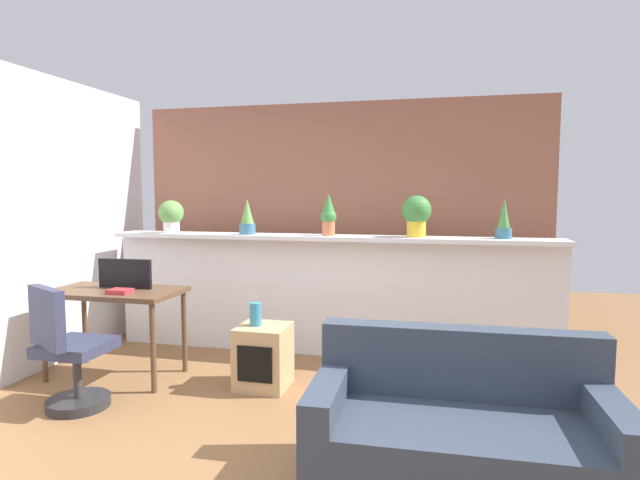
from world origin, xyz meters
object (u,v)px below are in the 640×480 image
object	(u,v)px
potted_plant_2	(329,215)
couch	(461,436)
desk	(115,299)
potted_plant_0	(171,215)
side_cube_shelf	(263,357)
tv_monitor	(125,274)
book_on_desk	(120,291)
office_chair	(68,357)
potted_plant_3	(416,214)
vase_on_shelf	(256,314)
potted_plant_1	(247,218)
potted_plant_4	(504,221)

from	to	relation	value
potted_plant_2	couch	size ratio (longest dim) A/B	0.25
desk	couch	xyz separation A→B (m)	(2.78, -1.05, -0.38)
potted_plant_0	side_cube_shelf	xyz separation A→B (m)	(1.29, -0.90, -1.09)
couch	tv_monitor	bearing A→B (deg)	157.46
side_cube_shelf	book_on_desk	world-z (taller)	book_on_desk
potted_plant_0	office_chair	bearing A→B (deg)	-87.08
potted_plant_3	vase_on_shelf	size ratio (longest dim) A/B	2.04
book_on_desk	couch	distance (m)	2.83
tv_monitor	book_on_desk	world-z (taller)	tv_monitor
potted_plant_2	side_cube_shelf	bearing A→B (deg)	-110.00
side_cube_shelf	potted_plant_2	bearing A→B (deg)	70.00
potted_plant_1	side_cube_shelf	size ratio (longest dim) A/B	0.69
desk	side_cube_shelf	world-z (taller)	desk
office_chair	couch	world-z (taller)	office_chair
potted_plant_3	side_cube_shelf	size ratio (longest dim) A/B	0.76
couch	book_on_desk	bearing A→B (deg)	160.90
potted_plant_0	desk	distance (m)	1.17
desk	office_chair	xyz separation A→B (m)	(0.09, -0.68, -0.28)
potted_plant_3	book_on_desk	size ratio (longest dim) A/B	2.14
couch	potted_plant_0	bearing A→B (deg)	144.09
potted_plant_1	desk	bearing A→B (deg)	-130.95
office_chair	potted_plant_3	bearing A→B (deg)	35.59
potted_plant_0	side_cube_shelf	bearing A→B (deg)	-34.90
potted_plant_4	book_on_desk	world-z (taller)	potted_plant_4
potted_plant_3	desk	xyz separation A→B (m)	(-2.44, -1.01, -0.71)
potted_plant_2	couch	bearing A→B (deg)	-60.38
vase_on_shelf	book_on_desk	bearing A→B (deg)	-169.38
office_chair	side_cube_shelf	xyz separation A→B (m)	(1.21, 0.74, -0.14)
tv_monitor	office_chair	xyz separation A→B (m)	(0.04, -0.76, -0.49)
vase_on_shelf	book_on_desk	distance (m)	1.11
book_on_desk	office_chair	bearing A→B (deg)	-96.93
office_chair	side_cube_shelf	distance (m)	1.42
potted_plant_2	book_on_desk	bearing A→B (deg)	-142.76
tv_monitor	book_on_desk	size ratio (longest dim) A/B	2.74
potted_plant_1	vase_on_shelf	bearing A→B (deg)	-65.36
potted_plant_4	tv_monitor	size ratio (longest dim) A/B	0.74
potted_plant_2	potted_plant_3	distance (m)	0.81
potted_plant_3	vase_on_shelf	xyz separation A→B (m)	(-1.21, -0.95, -0.78)
potted_plant_2	potted_plant_4	distance (m)	1.57
potted_plant_4	book_on_desk	distance (m)	3.30
potted_plant_4	book_on_desk	xyz separation A→B (m)	(-3.05, -1.15, -0.55)
potted_plant_0	office_chair	size ratio (longest dim) A/B	0.36
potted_plant_0	book_on_desk	xyz separation A→B (m)	(0.15, -1.10, -0.57)
desk	potted_plant_2	bearing A→B (deg)	31.04
potted_plant_1	tv_monitor	world-z (taller)	potted_plant_1
office_chair	couch	distance (m)	2.73
potted_plant_0	potted_plant_2	distance (m)	1.62
tv_monitor	side_cube_shelf	size ratio (longest dim) A/B	0.97
potted_plant_1	book_on_desk	bearing A→B (deg)	-121.64
office_chair	potted_plant_4	bearing A→B (deg)	28.48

